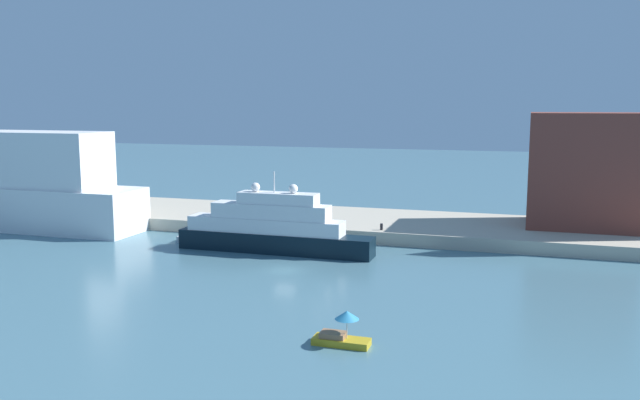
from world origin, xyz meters
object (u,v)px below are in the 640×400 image
small_motorboat (342,332)px  mooring_bollard (381,227)px  large_yacht (272,228)px  harbor_building (583,170)px  parked_car (259,214)px  work_barge (193,239)px  person_figure (288,218)px

small_motorboat → mooring_bollard: 38.47m
large_yacht → harbor_building: bearing=28.8°
parked_car → mooring_bollard: bearing=-10.2°
mooring_bollard → work_barge: bearing=-163.1°
harbor_building → mooring_bollard: size_ratio=17.81×
harbor_building → small_motorboat: bearing=-112.5°
large_yacht → small_motorboat: (17.22, -28.48, -2.00)m
small_motorboat → harbor_building: bearing=67.5°
large_yacht → harbor_building: 43.39m
small_motorboat → parked_car: 48.26m
person_figure → large_yacht: bearing=-80.8°
small_motorboat → work_barge: bearing=133.9°
small_motorboat → person_figure: (-18.89, 38.84, 1.54)m
large_yacht → mooring_bollard: 15.37m
mooring_bollard → small_motorboat: bearing=-82.1°
large_yacht → parked_car: size_ratio=6.05×
small_motorboat → work_barge: (-29.56, 30.71, -0.60)m
work_barge → harbor_building: 54.00m
person_figure → parked_car: bearing=154.4°
parked_car → small_motorboat: bearing=-59.5°
person_figure → small_motorboat: bearing=-64.1°
parked_car → mooring_bollard: (19.27, -3.45, -0.23)m
work_barge → parked_car: size_ratio=0.98×
large_yacht → harbor_building: size_ratio=1.62×
work_barge → parked_car: bearing=65.1°
harbor_building → person_figure: 41.19m
parked_car → person_figure: person_figure is taller
work_barge → person_figure: (10.66, 8.13, 2.14)m
person_figure → mooring_bollard: bearing=-3.2°
person_figure → harbor_building: bearing=14.7°
large_yacht → small_motorboat: 33.34m
large_yacht → work_barge: bearing=169.7°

